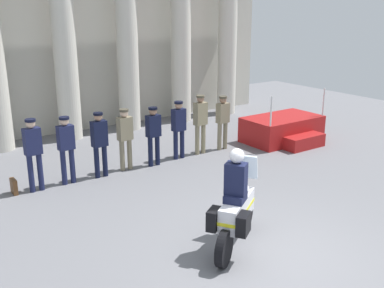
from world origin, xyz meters
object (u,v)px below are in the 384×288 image
officer_in_row_0 (33,149)px  reviewing_stand (284,130)px  motorcycle_with_rider (236,207)px  briefcase_on_ground (14,186)px  officer_in_row_4 (153,132)px  officer_in_row_6 (200,120)px  officer_in_row_5 (179,125)px  officer_in_row_1 (66,145)px  officer_in_row_3 (125,134)px  officer_in_row_2 (100,140)px  officer_in_row_7 (223,118)px

officer_in_row_0 → reviewing_stand: bearing=172.7°
motorcycle_with_rider → briefcase_on_ground: (-2.61, 4.88, -0.61)m
officer_in_row_0 → officer_in_row_4: bearing=175.1°
officer_in_row_4 → officer_in_row_6: officer_in_row_6 is taller
officer_in_row_4 → officer_in_row_5: officer_in_row_5 is taller
officer_in_row_0 → officer_in_row_5: (4.09, 0.09, -0.06)m
officer_in_row_0 → motorcycle_with_rider: bearing=109.7°
reviewing_stand → officer_in_row_0: 7.85m
officer_in_row_1 → officer_in_row_3: officer_in_row_1 is taller
reviewing_stand → officer_in_row_4: reviewing_stand is taller
officer_in_row_1 → officer_in_row_6: 4.06m
reviewing_stand → briefcase_on_ground: reviewing_stand is taller
officer_in_row_0 → officer_in_row_4: (3.20, -0.03, -0.08)m
officer_in_row_5 → officer_in_row_6: bearing=176.2°
reviewing_stand → officer_in_row_3: size_ratio=1.50×
officer_in_row_5 → reviewing_stand: bearing=168.2°
officer_in_row_0 → officer_in_row_6: same height
officer_in_row_2 → officer_in_row_3: officer_in_row_2 is taller
officer_in_row_1 → officer_in_row_5: 3.30m
officer_in_row_2 → officer_in_row_7: (4.01, 0.07, -0.02)m
motorcycle_with_rider → officer_in_row_6: bearing=27.1°
officer_in_row_5 → officer_in_row_2: bearing=-2.3°
officer_in_row_5 → briefcase_on_ground: bearing=-5.0°
officer_in_row_0 → officer_in_row_6: (4.85, 0.09, -0.00)m
officer_in_row_0 → officer_in_row_5: 4.09m
motorcycle_with_rider → officer_in_row_4: bearing=43.7°
reviewing_stand → briefcase_on_ground: size_ratio=6.90×
briefcase_on_ground → motorcycle_with_rider: bearing=-61.8°
briefcase_on_ground → officer_in_row_4: bearing=-2.5°
officer_in_row_1 → officer_in_row_5: officer_in_row_1 is taller
officer_in_row_2 → motorcycle_with_rider: 4.77m
officer_in_row_7 → officer_in_row_4: bearing=-2.2°
officer_in_row_5 → officer_in_row_4: bearing=2.8°
reviewing_stand → officer_in_row_4: (-4.62, 0.37, 0.58)m
officer_in_row_2 → officer_in_row_7: 4.02m
officer_in_row_0 → briefcase_on_ground: size_ratio=4.87×
officer_in_row_5 → officer_in_row_6: 0.76m
officer_in_row_0 → officer_in_row_3: bearing=178.2°
officer_in_row_2 → officer_in_row_5: (2.45, 0.09, -0.01)m
officer_in_row_1 → motorcycle_with_rider: 4.96m
reviewing_stand → motorcycle_with_rider: (-5.69, -4.35, 0.41)m
officer_in_row_3 → officer_in_row_4: officer_in_row_3 is taller
reviewing_stand → officer_in_row_7: 2.28m
briefcase_on_ground → officer_in_row_1: bearing=-4.6°
officer_in_row_6 → officer_in_row_2: bearing=-2.6°
officer_in_row_3 → motorcycle_with_rider: 4.87m
officer_in_row_2 → officer_in_row_3: size_ratio=1.02×
officer_in_row_6 → motorcycle_with_rider: motorcycle_with_rider is taller
officer_in_row_1 → briefcase_on_ground: size_ratio=4.70×
reviewing_stand → officer_in_row_5: size_ratio=1.49×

